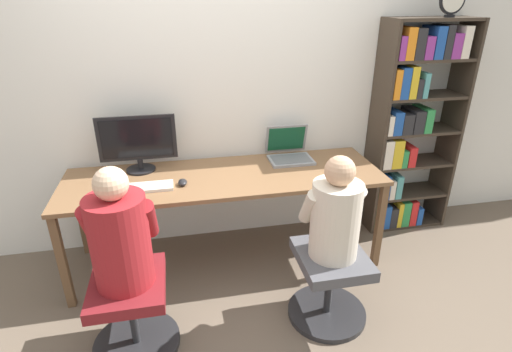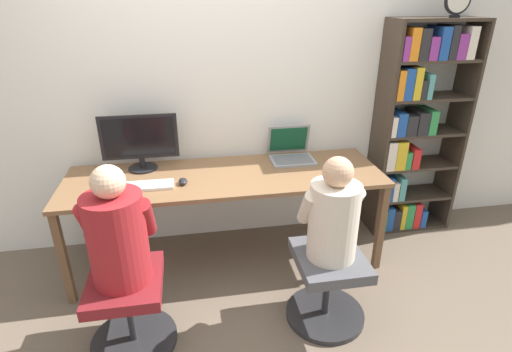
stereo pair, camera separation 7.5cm
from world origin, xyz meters
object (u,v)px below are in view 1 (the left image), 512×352
at_px(desk_clock, 452,0).
at_px(person_at_monitor, 119,235).
at_px(keyboard, 142,187).
at_px(office_chair_left, 132,310).
at_px(desktop_monitor, 138,143).
at_px(person_at_laptop, 336,214).
at_px(bookshelf, 409,130).
at_px(office_chair_right, 329,282).
at_px(laptop, 289,153).

bearing_deg(desk_clock, person_at_monitor, -159.07).
xyz_separation_m(keyboard, office_chair_left, (-0.08, -0.64, -0.47)).
distance_m(desktop_monitor, person_at_laptop, 1.51).
distance_m(person_at_laptop, desk_clock, 1.84).
distance_m(person_at_monitor, bookshelf, 2.43).
bearing_deg(keyboard, bookshelf, 8.75).
xyz_separation_m(keyboard, desk_clock, (2.28, 0.26, 1.14)).
bearing_deg(desktop_monitor, desk_clock, -1.57).
bearing_deg(office_chair_right, desk_clock, 37.94).
relative_size(desktop_monitor, keyboard, 1.33).
bearing_deg(office_chair_right, bookshelf, 43.42).
xyz_separation_m(desktop_monitor, desk_clock, (2.30, -0.06, 0.94)).
bearing_deg(laptop, keyboard, -164.00).
xyz_separation_m(office_chair_left, person_at_monitor, (0.00, 0.01, 0.51)).
distance_m(desktop_monitor, keyboard, 0.39).
bearing_deg(person_at_monitor, desktop_monitor, 86.81).
relative_size(laptop, person_at_laptop, 0.53).
relative_size(laptop, office_chair_right, 0.66).
height_order(keyboard, office_chair_right, keyboard).
bearing_deg(person_at_laptop, bookshelf, 43.27).
height_order(desktop_monitor, office_chair_right, desktop_monitor).
height_order(keyboard, bookshelf, bookshelf).
distance_m(office_chair_left, office_chair_right, 1.20).
xyz_separation_m(laptop, desk_clock, (1.16, -0.06, 1.10)).
relative_size(keyboard, office_chair_left, 0.82).
height_order(office_chair_right, desk_clock, desk_clock).
relative_size(keyboard, bookshelf, 0.24).
distance_m(office_chair_left, person_at_monitor, 0.51).
height_order(office_chair_right, bookshelf, bookshelf).
distance_m(laptop, bookshelf, 1.03).
bearing_deg(bookshelf, keyboard, -171.25).
bearing_deg(laptop, person_at_laptop, -89.56).
bearing_deg(desktop_monitor, office_chair_right, -39.86).
xyz_separation_m(office_chair_right, desk_clock, (1.15, 0.90, 1.61)).
relative_size(office_chair_right, person_at_monitor, 0.74).
xyz_separation_m(laptop, bookshelf, (1.03, 0.01, 0.12)).
height_order(laptop, person_at_monitor, person_at_monitor).
height_order(keyboard, desk_clock, desk_clock).
distance_m(keyboard, office_chair_right, 1.38).
bearing_deg(person_at_monitor, desk_clock, 20.93).
height_order(desktop_monitor, person_at_monitor, person_at_monitor).
xyz_separation_m(desktop_monitor, person_at_laptop, (1.15, -0.96, -0.18)).
distance_m(office_chair_right, person_at_monitor, 1.31).
relative_size(person_at_monitor, person_at_laptop, 1.07).
bearing_deg(person_at_monitor, laptop, 38.70).
bearing_deg(laptop, desk_clock, -2.87).
bearing_deg(office_chair_left, desktop_monitor, 86.83).
relative_size(laptop, desk_clock, 1.54).
distance_m(keyboard, person_at_monitor, 0.64).
distance_m(laptop, office_chair_left, 1.62).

